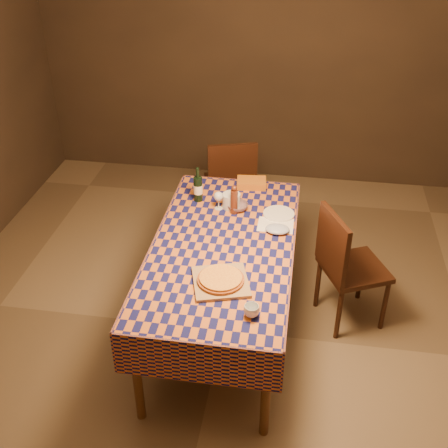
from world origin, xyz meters
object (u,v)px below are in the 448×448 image
object	(u,v)px
wine_bottle	(198,188)
white_plate	(279,214)
dining_table	(223,254)
chair_far	(231,181)
bowl	(238,207)
cutting_board	(221,282)
chair_right	(345,263)
pizza	(221,279)

from	to	relation	value
wine_bottle	white_plate	xyz separation A→B (m)	(0.61, -0.11, -0.09)
dining_table	chair_far	world-z (taller)	chair_far
dining_table	bowl	bearing A→B (deg)	85.52
bowl	white_plate	bearing A→B (deg)	-4.37
chair_far	bowl	bearing A→B (deg)	-78.49
cutting_board	bowl	bearing A→B (deg)	91.03
cutting_board	wine_bottle	xyz separation A→B (m)	(-0.32, 0.95, 0.09)
dining_table	chair_right	world-z (taller)	chair_right
bowl	white_plate	xyz separation A→B (m)	(0.30, -0.02, -0.02)
dining_table	wine_bottle	world-z (taller)	wine_bottle
pizza	white_plate	xyz separation A→B (m)	(0.29, 0.84, -0.03)
dining_table	chair_far	bearing A→B (deg)	96.09
pizza	chair_right	xyz separation A→B (m)	(0.78, 0.66, -0.28)
bowl	chair_far	bearing A→B (deg)	101.51
chair_far	dining_table	bearing A→B (deg)	-83.91
dining_table	cutting_board	distance (m)	0.42
white_plate	dining_table	bearing A→B (deg)	-127.91
wine_bottle	dining_table	bearing A→B (deg)	-63.45
cutting_board	white_plate	distance (m)	0.88
chair_right	bowl	bearing A→B (deg)	166.20
bowl	wine_bottle	size ratio (longest dim) A/B	0.57
chair_right	wine_bottle	bearing A→B (deg)	165.59
dining_table	chair_right	distance (m)	0.89
pizza	bowl	world-z (taller)	same
wine_bottle	chair_far	size ratio (longest dim) A/B	0.29
wine_bottle	chair_right	distance (m)	1.19
dining_table	pizza	distance (m)	0.42
chair_far	wine_bottle	bearing A→B (deg)	-99.47
chair_far	chair_right	bearing A→B (deg)	-47.65
white_plate	wine_bottle	bearing A→B (deg)	169.67
bowl	white_plate	size ratio (longest dim) A/B	0.69
bowl	chair_far	world-z (taller)	chair_far
bowl	white_plate	world-z (taller)	bowl
wine_bottle	white_plate	distance (m)	0.63
bowl	chair_right	size ratio (longest dim) A/B	0.17
dining_table	wine_bottle	xyz separation A→B (m)	(-0.27, 0.55, 0.18)
bowl	dining_table	bearing A→B (deg)	-94.48
cutting_board	bowl	size ratio (longest dim) A/B	2.10
pizza	chair_far	world-z (taller)	chair_far
pizza	bowl	distance (m)	0.86
dining_table	white_plate	size ratio (longest dim) A/B	8.21
chair_right	dining_table	bearing A→B (deg)	-162.50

